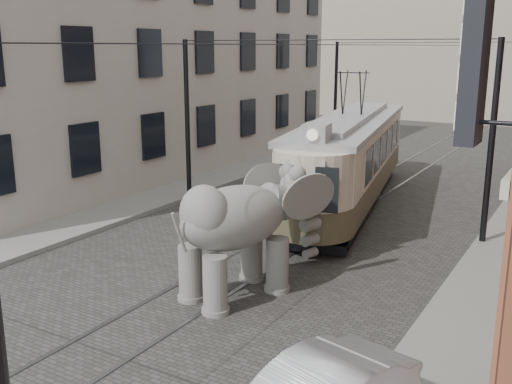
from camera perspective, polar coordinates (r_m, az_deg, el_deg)
The scene contains 9 objects.
ground at distance 15.31m, azimuth -3.12°, elevation -8.23°, with size 120.00×120.00×0.00m, color #3C3A37.
tram_rails at distance 15.30m, azimuth -3.12°, elevation -8.19°, with size 1.54×80.00×0.02m, color slate, non-canonical shape.
sidewalk_right at distance 13.20m, azimuth 19.66°, elevation -12.48°, with size 2.00×60.00×0.15m, color slate.
sidewalk_left at distance 19.46m, azimuth -19.29°, elevation -3.90°, with size 2.00×60.00×0.15m, color slate.
stucco_building at distance 28.85m, azimuth -10.59°, elevation 12.14°, with size 7.00×24.00×10.00m, color gray.
distant_block at distance 52.38m, azimuth 22.68°, elevation 14.20°, with size 28.00×10.00×14.00m, color gray.
catenary at distance 18.83m, azimuth 4.76°, elevation 5.41°, with size 11.00×30.20×6.00m, color black, non-canonical shape.
tram at distance 22.08m, azimuth 9.13°, elevation 5.06°, with size 2.54×12.30×4.88m, color #C3B49E, non-canonical shape.
elephant at distance 13.77m, azimuth -2.10°, elevation -4.24°, with size 2.65×4.82×2.95m, color slate, non-canonical shape.
Camera 1 is at (7.93, -11.76, 5.75)m, focal length 41.53 mm.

